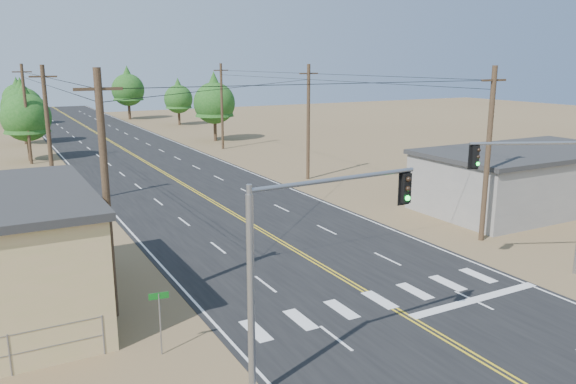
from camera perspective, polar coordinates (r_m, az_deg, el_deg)
road at (r=43.88m, az=-8.52°, el=-0.46°), size 15.00×200.00×0.02m
building_right at (r=43.24m, az=22.98°, el=1.13°), size 15.00×8.00×4.00m
utility_pole_left_near at (r=23.07m, az=-17.98°, el=-0.27°), size 1.80×0.30×10.00m
utility_pole_left_mid at (r=42.64m, az=-23.13°, el=5.22°), size 1.80×0.30×10.00m
utility_pole_left_far at (r=62.49m, az=-25.04°, el=7.24°), size 1.80×0.30×10.00m
utility_pole_right_near at (r=33.75m, az=19.65°, el=3.69°), size 1.80×0.30×10.00m
utility_pole_right_mid at (r=49.25m, az=2.07°, el=7.19°), size 1.80×0.30×10.00m
utility_pole_right_far at (r=67.17m, az=-6.74°, el=8.70°), size 1.80×0.30×10.00m
signal_mast_left at (r=17.39m, az=1.62°, el=-5.49°), size 6.34×0.54×6.81m
signal_mast_right at (r=29.29m, az=25.16°, el=0.75°), size 5.45×2.56×6.70m
street_sign at (r=20.65m, az=-12.90°, el=-11.93°), size 0.70×0.13×2.35m
tree_left_near at (r=64.52m, az=-25.10°, el=7.34°), size 4.97×4.97×8.28m
tree_left_mid at (r=78.10m, az=-25.41°, el=8.14°), size 5.01×5.01×8.35m
tree_left_far at (r=102.33m, az=-25.78°, el=8.81°), size 4.69×4.69×7.82m
tree_right_near at (r=74.21m, az=-7.50°, el=9.38°), size 5.38×5.38×8.97m
tree_right_mid at (r=94.25m, az=-11.09°, el=9.53°), size 4.59×4.59×7.65m
tree_right_far at (r=105.67m, az=-15.97°, el=10.26°), size 5.72×5.72×9.53m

